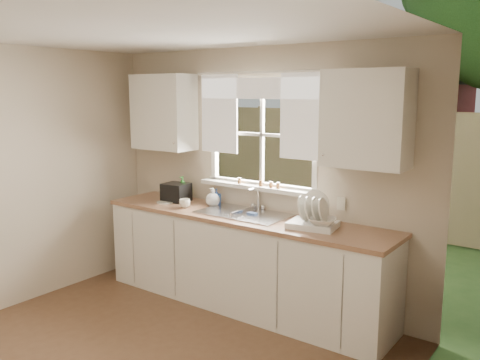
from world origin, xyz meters
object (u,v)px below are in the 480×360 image
Objects in this scene: soap_bottle_a at (183,188)px; cup at (185,203)px; dish_rack at (313,219)px; black_appliance at (176,192)px.

soap_bottle_a reaches higher than cup.
soap_bottle_a is (-1.67, 0.17, 0.05)m from dish_rack.
dish_rack reaches higher than soap_bottle_a.
dish_rack is 1.68m from soap_bottle_a.
soap_bottle_a is 2.34× the size of cup.
black_appliance is (-0.28, 0.17, 0.05)m from cup.
cup is 0.33m from black_appliance.
dish_rack is 1.41m from cup.
soap_bottle_a is at bearing 72.37° from black_appliance.
black_appliance is at bearing 177.12° from dish_rack.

